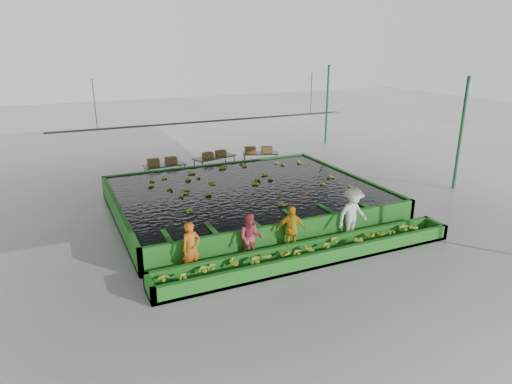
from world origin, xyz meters
name	(u,v)px	position (x,y,z in m)	size (l,w,h in m)	color
ground	(262,221)	(0.00, 0.00, 0.00)	(80.00, 80.00, 0.00)	#969693
shed_roof	(262,84)	(0.00, 0.00, 5.00)	(20.00, 22.00, 0.04)	gray
shed_posts	(262,156)	(0.00, 0.00, 2.50)	(20.00, 22.00, 5.00)	#1D623A
flotation_tank	(246,198)	(0.00, 1.50, 0.45)	(10.00, 8.00, 0.90)	#1E6A1B
tank_water	(246,188)	(0.00, 1.50, 0.85)	(9.70, 7.70, 0.00)	black
sorting_trough	(312,254)	(0.00, -3.60, 0.25)	(10.00, 1.00, 0.50)	#1E6A1B
cableway_rail	(214,121)	(0.00, 5.00, 3.00)	(0.08, 0.08, 14.00)	#59605B
rail_hanger_left	(95,105)	(-5.00, 5.00, 4.00)	(0.04, 0.04, 2.00)	#59605B
rail_hanger_right	(311,93)	(5.00, 5.00, 4.00)	(0.04, 0.04, 2.00)	#59605B
worker_a	(191,248)	(-3.54, -2.80, 0.79)	(0.57, 0.38, 1.57)	orange
worker_b	(251,238)	(-1.68, -2.80, 0.77)	(0.75, 0.58, 1.53)	#BD3D4A
worker_c	(291,230)	(-0.31, -2.80, 0.79)	(0.92, 0.38, 1.58)	gold
worker_d	(353,214)	(2.01, -2.80, 0.93)	(1.20, 0.69, 1.86)	silver
packing_table_left	(165,173)	(-2.04, 6.41, 0.44)	(1.92, 0.77, 0.87)	#59605B
packing_table_mid	(215,166)	(0.51, 6.57, 0.48)	(2.11, 0.85, 0.96)	#59605B
packing_table_right	(260,160)	(3.14, 6.84, 0.42)	(1.84, 0.73, 0.84)	#59605B
box_stack_left	(162,164)	(-2.12, 6.48, 0.87)	(1.37, 0.38, 0.30)	brown
box_stack_mid	(214,157)	(0.50, 6.55, 0.96)	(1.24, 0.34, 0.27)	brown
box_stack_right	(259,153)	(3.08, 6.91, 0.84)	(1.43, 0.40, 0.31)	brown
floating_bananas	(238,183)	(0.00, 2.30, 0.85)	(8.84, 6.03, 0.12)	#84A825
trough_bananas	(312,249)	(0.00, -3.60, 0.40)	(9.57, 0.64, 0.13)	#84A825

